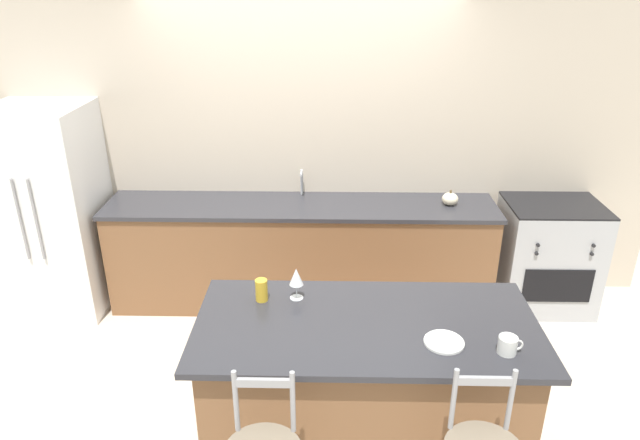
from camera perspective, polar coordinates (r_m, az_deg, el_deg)
The scene contains 12 objects.
ground_plane at distance 4.78m, azimuth -2.02°, elevation -10.12°, with size 18.00×18.00×0.00m, color beige.
wall_back at distance 4.82m, azimuth -1.82°, elevation 7.90°, with size 6.00×0.07×2.70m.
back_counter at distance 4.86m, azimuth -1.87°, elevation -3.28°, with size 3.20×0.64×0.91m.
sink_faucet at distance 4.80m, azimuth -1.85°, elevation 4.05°, with size 0.02×0.13×0.22m.
kitchen_island at distance 3.35m, azimuth 4.42°, elevation -16.93°, with size 1.82×0.88×0.95m.
refrigerator at distance 5.14m, azimuth -25.11°, elevation 0.83°, with size 0.74×0.76×1.72m.
oven_range at distance 5.16m, azimuth 21.73°, elevation -3.30°, with size 0.76×0.63×0.93m.
dinner_plate at distance 2.97m, azimuth 12.30°, elevation -11.80°, with size 0.20×0.20×0.02m.
wine_glass at distance 3.20m, azimuth -2.39°, elevation -5.75°, with size 0.08×0.08×0.19m.
coffee_mug at distance 2.97m, azimuth 18.28°, elevation -11.78°, with size 0.12×0.09×0.09m.
tumbler_cup at distance 3.23m, azimuth -5.87°, elevation -6.99°, with size 0.07×0.07×0.13m.
pumpkin_decoration at distance 4.74m, azimuth 12.88°, elevation 2.07°, with size 0.13×0.13×0.13m.
Camera 1 is at (0.25, -3.97, 2.66)m, focal length 32.00 mm.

